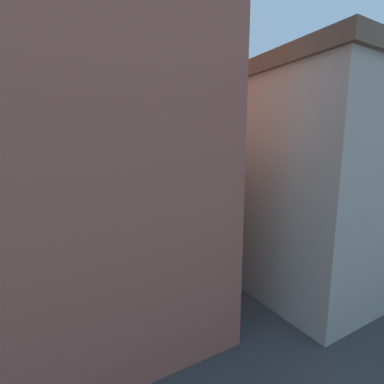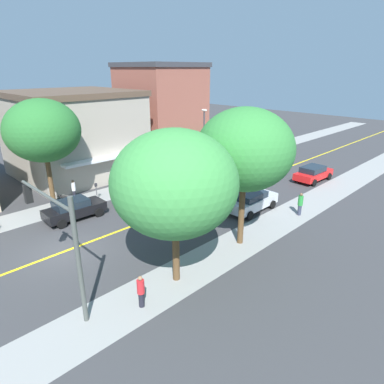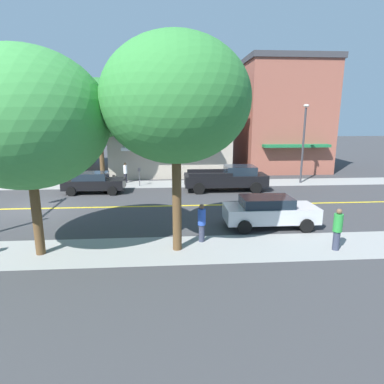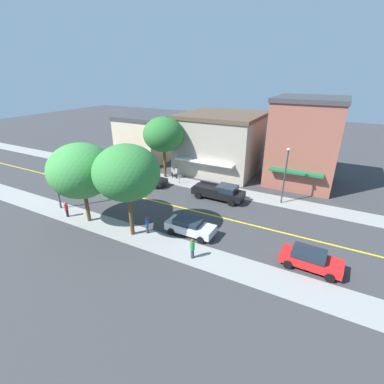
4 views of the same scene
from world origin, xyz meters
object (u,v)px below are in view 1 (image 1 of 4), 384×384
street_lamp (63,173)px  silver_sedan_right_curb (121,192)px  fire_hydrant (299,199)px  parking_meter (239,201)px  street_tree_left_far (193,149)px  street_tree_right_corner (153,143)px  red_sedan_right_curb (2,202)px  pedestrian_white_shirt (262,203)px  black_sedan_left_curb (250,196)px  black_pickup_truck (155,205)px  traffic_light_mast (234,160)px  pedestrian_blue_shirt (147,187)px  pedestrian_green_shirt (97,189)px  pedestrian_red_shirt (208,181)px  small_dog (272,209)px  street_tree_left_near (280,141)px

street_lamp → silver_sedan_right_curb: bearing=-29.4°
fire_hydrant → parking_meter: (-0.22, 7.56, 0.55)m
street_lamp → street_tree_left_far: bearing=-50.5°
street_tree_right_corner → parking_meter: bearing=-168.4°
red_sedan_right_curb → pedestrian_white_shirt: bearing=150.5°
black_sedan_left_curb → black_pickup_truck: 9.46m
traffic_light_mast → pedestrian_blue_shirt: size_ratio=3.41×
pedestrian_green_shirt → traffic_light_mast: bearing=178.7°
fire_hydrant → black_sedan_left_curb: (1.91, 4.58, 0.39)m
silver_sedan_right_curb → black_pickup_truck: bearing=93.9°
parking_meter → pedestrian_white_shirt: bearing=-138.7°
silver_sedan_right_curb → pedestrian_red_shirt: 12.62m
black_pickup_truck → pedestrian_white_shirt: 8.44m
fire_hydrant → black_sedan_left_curb: 4.97m
street_tree_right_corner → black_sedan_left_curb: 12.75m
black_pickup_truck → street_tree_right_corner: bearing=-110.2°
parking_meter → red_sedan_right_curb: bearing=59.7°
red_sedan_right_curb → pedestrian_blue_shirt: pedestrian_blue_shirt is taller
red_sedan_right_curb → pedestrian_red_shirt: 22.43m
small_dog → pedestrian_blue_shirt: bearing=165.1°
street_tree_left_far → black_sedan_left_curb: (-10.40, -0.24, -4.33)m
traffic_light_mast → street_tree_right_corner: bearing=-101.7°
black_sedan_left_curb → pedestrian_blue_shirt: size_ratio=2.54×
black_sedan_left_curb → pedestrian_blue_shirt: (9.58, 6.58, 0.10)m
silver_sedan_right_curb → small_dog: bearing=128.0°
street_tree_left_far → red_sedan_right_curb: size_ratio=1.75×
pedestrian_red_shirt → street_lamp: bearing=-155.8°
black_pickup_truck → small_dog: size_ratio=8.21×
parking_meter → silver_sedan_right_curb: 12.26m
traffic_light_mast → black_pickup_truck: traffic_light_mast is taller
black_sedan_left_curb → street_tree_left_far: bearing=-87.7°
pedestrian_blue_shirt → black_pickup_truck: bearing=-76.1°
pedestrian_green_shirt → black_pickup_truck: bearing=109.9°
street_tree_left_far → black_pickup_truck: 14.57m
silver_sedan_right_curb → black_pickup_truck: 8.01m
fire_hydrant → traffic_light_mast: size_ratio=0.14×
street_tree_right_corner → traffic_light_mast: (-2.07, -9.99, -2.07)m
black_sedan_left_curb → small_dog: bearing=77.5°
street_tree_left_near → traffic_light_mast: bearing=-20.8°
red_sedan_right_curb → pedestrian_green_shirt: (3.04, -8.13, 0.14)m
pedestrian_blue_shirt → street_lamp: bearing=-97.1°
street_tree_left_near → pedestrian_green_shirt: bearing=39.7°
street_tree_right_corner → street_lamp: bearing=141.1°
fire_hydrant → pedestrian_white_shirt: bearing=104.3°
traffic_light_mast → pedestrian_red_shirt: size_ratio=3.56×
black_sedan_left_curb → traffic_light_mast: bearing=-117.4°
parking_meter → pedestrian_green_shirt: (12.98, 8.85, -0.03)m
street_tree_right_corner → small_dog: size_ratio=11.36×
red_sedan_right_curb → pedestrian_white_shirt: size_ratio=2.65×
pedestrian_blue_shirt → small_dog: 14.48m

